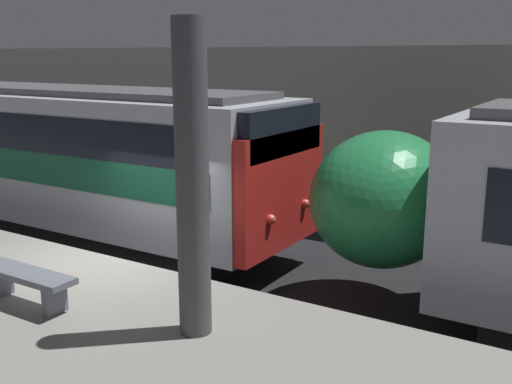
% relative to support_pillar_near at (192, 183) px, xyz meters
% --- Properties ---
extents(ground_plane, '(120.00, 120.00, 0.00)m').
position_rel_support_pillar_near_xyz_m(ground_plane, '(-2.76, 1.41, -2.82)').
color(ground_plane, black).
extents(station_rear_barrier, '(50.00, 0.15, 4.39)m').
position_rel_support_pillar_near_xyz_m(station_rear_barrier, '(-2.76, 8.22, -0.63)').
color(station_rear_barrier, '#9E998E').
rests_on(station_rear_barrier, ground).
extents(support_pillar_near, '(0.37, 0.37, 3.53)m').
position_rel_support_pillar_near_xyz_m(support_pillar_near, '(0.00, 0.00, 0.00)').
color(support_pillar_near, '#47474C').
rests_on(support_pillar_near, platform).
extents(platform_bench, '(1.50, 0.40, 0.45)m').
position_rel_support_pillar_near_xyz_m(platform_bench, '(-2.31, -0.52, -1.43)').
color(platform_bench, slate).
rests_on(platform_bench, platform).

